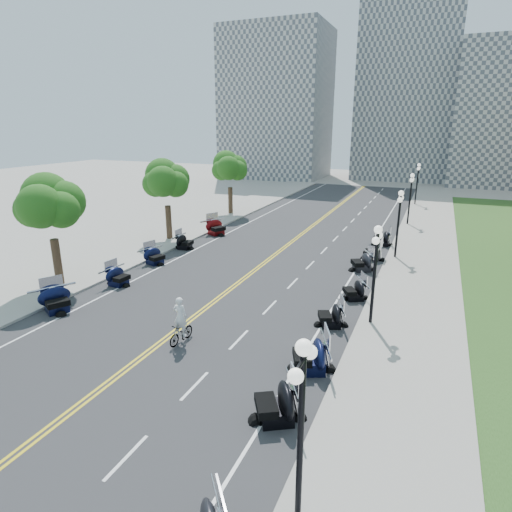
% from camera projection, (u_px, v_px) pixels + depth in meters
% --- Properties ---
extents(ground, '(160.00, 160.00, 0.00)m').
position_uv_depth(ground, '(180.00, 328.00, 21.14)').
color(ground, gray).
extents(road, '(16.00, 90.00, 0.01)m').
position_uv_depth(road, '(258.00, 268.00, 29.93)').
color(road, '#333335').
rests_on(road, ground).
extents(centerline_yellow_a, '(0.12, 90.00, 0.00)m').
position_uv_depth(centerline_yellow_a, '(257.00, 267.00, 29.98)').
color(centerline_yellow_a, yellow).
rests_on(centerline_yellow_a, road).
extents(centerline_yellow_b, '(0.12, 90.00, 0.00)m').
position_uv_depth(centerline_yellow_b, '(260.00, 268.00, 29.89)').
color(centerline_yellow_b, yellow).
rests_on(centerline_yellow_b, road).
extents(edge_line_north, '(0.12, 90.00, 0.00)m').
position_uv_depth(edge_line_north, '(350.00, 280.00, 27.55)').
color(edge_line_north, white).
rests_on(edge_line_north, road).
extents(edge_line_south, '(0.12, 90.00, 0.00)m').
position_uv_depth(edge_line_south, '(180.00, 257.00, 32.31)').
color(edge_line_south, white).
rests_on(edge_line_south, road).
extents(lane_dash_4, '(0.12, 2.00, 0.00)m').
position_uv_depth(lane_dash_4, '(127.00, 457.00, 12.90)').
color(lane_dash_4, white).
rests_on(lane_dash_4, road).
extents(lane_dash_5, '(0.12, 2.00, 0.00)m').
position_uv_depth(lane_dash_5, '(195.00, 386.00, 16.42)').
color(lane_dash_5, white).
rests_on(lane_dash_5, road).
extents(lane_dash_6, '(0.12, 2.00, 0.00)m').
position_uv_depth(lane_dash_6, '(239.00, 340.00, 19.94)').
color(lane_dash_6, white).
rests_on(lane_dash_6, road).
extents(lane_dash_7, '(0.12, 2.00, 0.00)m').
position_uv_depth(lane_dash_7, '(270.00, 307.00, 23.46)').
color(lane_dash_7, white).
rests_on(lane_dash_7, road).
extents(lane_dash_8, '(0.12, 2.00, 0.00)m').
position_uv_depth(lane_dash_8, '(293.00, 283.00, 26.98)').
color(lane_dash_8, white).
rests_on(lane_dash_8, road).
extents(lane_dash_9, '(0.12, 2.00, 0.00)m').
position_uv_depth(lane_dash_9, '(310.00, 265.00, 30.50)').
color(lane_dash_9, white).
rests_on(lane_dash_9, road).
extents(lane_dash_10, '(0.12, 2.00, 0.00)m').
position_uv_depth(lane_dash_10, '(324.00, 250.00, 34.02)').
color(lane_dash_10, white).
rests_on(lane_dash_10, road).
extents(lane_dash_11, '(0.12, 2.00, 0.00)m').
position_uv_depth(lane_dash_11, '(335.00, 239.00, 37.54)').
color(lane_dash_11, white).
rests_on(lane_dash_11, road).
extents(lane_dash_12, '(0.12, 2.00, 0.00)m').
position_uv_depth(lane_dash_12, '(345.00, 229.00, 41.06)').
color(lane_dash_12, white).
rests_on(lane_dash_12, road).
extents(lane_dash_13, '(0.12, 2.00, 0.00)m').
position_uv_depth(lane_dash_13, '(353.00, 220.00, 44.58)').
color(lane_dash_13, white).
rests_on(lane_dash_13, road).
extents(lane_dash_14, '(0.12, 2.00, 0.00)m').
position_uv_depth(lane_dash_14, '(359.00, 213.00, 48.10)').
color(lane_dash_14, white).
rests_on(lane_dash_14, road).
extents(lane_dash_15, '(0.12, 2.00, 0.00)m').
position_uv_depth(lane_dash_15, '(365.00, 207.00, 51.62)').
color(lane_dash_15, white).
rests_on(lane_dash_15, road).
extents(lane_dash_16, '(0.12, 2.00, 0.00)m').
position_uv_depth(lane_dash_16, '(370.00, 202.00, 55.14)').
color(lane_dash_16, white).
rests_on(lane_dash_16, road).
extents(lane_dash_17, '(0.12, 2.00, 0.00)m').
position_uv_depth(lane_dash_17, '(375.00, 197.00, 58.66)').
color(lane_dash_17, white).
rests_on(lane_dash_17, road).
extents(lane_dash_18, '(0.12, 2.00, 0.00)m').
position_uv_depth(lane_dash_18, '(379.00, 193.00, 62.18)').
color(lane_dash_18, white).
rests_on(lane_dash_18, road).
extents(lane_dash_19, '(0.12, 2.00, 0.00)m').
position_uv_depth(lane_dash_19, '(382.00, 190.00, 65.70)').
color(lane_dash_19, white).
rests_on(lane_dash_19, road).
extents(sidewalk_north, '(5.00, 90.00, 0.15)m').
position_uv_depth(sidewalk_north, '(417.00, 288.00, 26.01)').
color(sidewalk_north, '#9E9991').
rests_on(sidewalk_north, ground).
extents(sidewalk_south, '(5.00, 90.00, 0.15)m').
position_uv_depth(sidewalk_south, '(136.00, 250.00, 33.82)').
color(sidewalk_south, '#9E9991').
rests_on(sidewalk_south, ground).
extents(distant_block_a, '(18.00, 14.00, 26.00)m').
position_uv_depth(distant_block_a, '(277.00, 105.00, 78.55)').
color(distant_block_a, gray).
rests_on(distant_block_a, ground).
extents(distant_block_b, '(16.00, 12.00, 30.00)m').
position_uv_depth(distant_block_b, '(406.00, 92.00, 75.06)').
color(distant_block_b, gray).
rests_on(distant_block_b, ground).
extents(street_lamp_1, '(0.50, 1.20, 4.90)m').
position_uv_depth(street_lamp_1, '(301.00, 434.00, 10.13)').
color(street_lamp_1, black).
rests_on(street_lamp_1, sidewalk_north).
extents(street_lamp_2, '(0.50, 1.20, 4.90)m').
position_uv_depth(street_lamp_2, '(374.00, 276.00, 20.69)').
color(street_lamp_2, black).
rests_on(street_lamp_2, sidewalk_north).
extents(street_lamp_3, '(0.50, 1.20, 4.90)m').
position_uv_depth(street_lamp_3, '(398.00, 225.00, 31.25)').
color(street_lamp_3, black).
rests_on(street_lamp_3, sidewalk_north).
extents(street_lamp_4, '(0.50, 1.20, 4.90)m').
position_uv_depth(street_lamp_4, '(410.00, 199.00, 41.81)').
color(street_lamp_4, black).
rests_on(street_lamp_4, sidewalk_north).
extents(street_lamp_5, '(0.50, 1.20, 4.90)m').
position_uv_depth(street_lamp_5, '(417.00, 184.00, 52.37)').
color(street_lamp_5, black).
rests_on(street_lamp_5, sidewalk_north).
extents(tree_2, '(4.80, 4.80, 9.20)m').
position_uv_depth(tree_2, '(50.00, 211.00, 25.21)').
color(tree_2, '#235619').
rests_on(tree_2, sidewalk_south).
extents(tree_3, '(4.80, 4.80, 9.20)m').
position_uv_depth(tree_3, '(166.00, 185.00, 35.77)').
color(tree_3, '#235619').
rests_on(tree_3, sidewalk_south).
extents(tree_4, '(4.80, 4.80, 9.20)m').
position_uv_depth(tree_4, '(230.00, 171.00, 46.33)').
color(tree_4, '#235619').
rests_on(tree_4, sidewalk_south).
extents(motorcycle_n_4, '(2.93, 2.93, 1.50)m').
position_uv_depth(motorcycle_n_4, '(276.00, 401.00, 14.33)').
color(motorcycle_n_4, black).
rests_on(motorcycle_n_4, road).
extents(motorcycle_n_5, '(2.86, 2.86, 1.52)m').
position_uv_depth(motorcycle_n_5, '(311.00, 354.00, 17.24)').
color(motorcycle_n_5, black).
rests_on(motorcycle_n_5, road).
extents(motorcycle_n_6, '(2.38, 2.38, 1.28)m').
position_uv_depth(motorcycle_n_6, '(331.00, 314.00, 21.13)').
color(motorcycle_n_6, black).
rests_on(motorcycle_n_6, road).
extents(motorcycle_n_7, '(2.44, 2.44, 1.25)m').
position_uv_depth(motorcycle_n_7, '(355.00, 289.00, 24.38)').
color(motorcycle_n_7, black).
rests_on(motorcycle_n_7, road).
extents(motorcycle_n_8, '(2.74, 2.74, 1.42)m').
position_uv_depth(motorcycle_n_8, '(362.00, 261.00, 29.13)').
color(motorcycle_n_8, black).
rests_on(motorcycle_n_8, road).
extents(motorcycle_n_9, '(2.02, 2.02, 1.37)m').
position_uv_depth(motorcycle_n_9, '(373.00, 251.00, 31.55)').
color(motorcycle_n_9, black).
rests_on(motorcycle_n_9, road).
extents(motorcycle_n_10, '(2.36, 2.36, 1.37)m').
position_uv_depth(motorcycle_n_10, '(382.00, 237.00, 35.26)').
color(motorcycle_n_10, black).
rests_on(motorcycle_n_10, road).
extents(motorcycle_s_5, '(2.87, 2.87, 1.48)m').
position_uv_depth(motorcycle_s_5, '(56.00, 299.00, 22.75)').
color(motorcycle_s_5, black).
rests_on(motorcycle_s_5, road).
extents(motorcycle_s_6, '(1.98, 1.98, 1.28)m').
position_uv_depth(motorcycle_s_6, '(118.00, 276.00, 26.52)').
color(motorcycle_s_6, black).
rests_on(motorcycle_s_6, road).
extents(motorcycle_s_7, '(2.34, 2.34, 1.31)m').
position_uv_depth(motorcycle_s_7, '(155.00, 255.00, 30.59)').
color(motorcycle_s_7, black).
rests_on(motorcycle_s_7, road).
extents(motorcycle_s_8, '(1.88, 1.88, 1.29)m').
position_uv_depth(motorcycle_s_8, '(184.00, 241.00, 34.29)').
color(motorcycle_s_8, black).
rests_on(motorcycle_s_8, road).
extents(motorcycle_s_9, '(3.01, 3.01, 1.56)m').
position_uv_depth(motorcycle_s_9, '(216.00, 226.00, 38.66)').
color(motorcycle_s_9, '#590A0C').
rests_on(motorcycle_s_9, road).
extents(bicycle, '(0.64, 1.66, 0.97)m').
position_uv_depth(bicycle, '(181.00, 333.00, 19.56)').
color(bicycle, '#A51414').
rests_on(bicycle, road).
extents(cyclist_rider, '(0.69, 0.45, 1.90)m').
position_uv_depth(cyclist_rider, '(180.00, 304.00, 19.13)').
color(cyclist_rider, white).
rests_on(cyclist_rider, bicycle).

